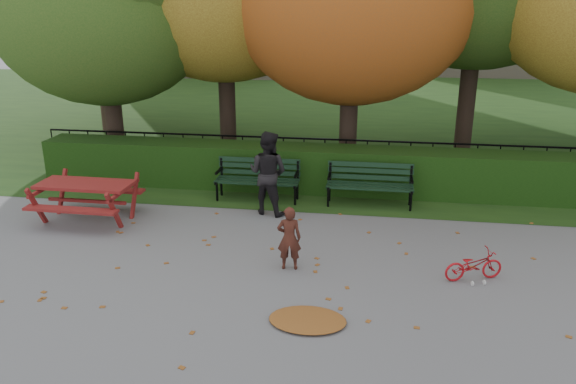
# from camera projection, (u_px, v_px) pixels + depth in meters

# --- Properties ---
(ground) EXTENTS (90.00, 90.00, 0.00)m
(ground) POSITION_uv_depth(u_px,v_px,m) (293.00, 283.00, 8.64)
(ground) COLOR slate
(ground) RESTS_ON ground
(grass_strip) EXTENTS (90.00, 90.00, 0.00)m
(grass_strip) POSITION_uv_depth(u_px,v_px,m) (344.00, 112.00, 21.73)
(grass_strip) COLOR #1B3713
(grass_strip) RESTS_ON ground
(hedge) EXTENTS (13.00, 0.90, 1.00)m
(hedge) POSITION_uv_depth(u_px,v_px,m) (321.00, 169.00, 12.69)
(hedge) COLOR black
(hedge) RESTS_ON ground
(iron_fence) EXTENTS (14.00, 0.04, 1.02)m
(iron_fence) POSITION_uv_depth(u_px,v_px,m) (325.00, 158.00, 13.42)
(iron_fence) COLOR black
(iron_fence) RESTS_ON ground
(bench_left) EXTENTS (1.80, 0.57, 0.88)m
(bench_left) POSITION_uv_depth(u_px,v_px,m) (258.00, 176.00, 12.12)
(bench_left) COLOR black
(bench_left) RESTS_ON ground
(bench_right) EXTENTS (1.80, 0.57, 0.88)m
(bench_right) POSITION_uv_depth(u_px,v_px,m) (370.00, 181.00, 11.78)
(bench_right) COLOR black
(bench_right) RESTS_ON ground
(picnic_table) EXTENTS (1.83, 1.48, 0.88)m
(picnic_table) POSITION_uv_depth(u_px,v_px,m) (86.00, 191.00, 10.89)
(picnic_table) COLOR maroon
(picnic_table) RESTS_ON ground
(leaf_pile) EXTENTS (1.24, 1.04, 0.07)m
(leaf_pile) POSITION_uv_depth(u_px,v_px,m) (308.00, 320.00, 7.57)
(leaf_pile) COLOR brown
(leaf_pile) RESTS_ON ground
(leaf_scatter) EXTENTS (9.00, 5.70, 0.01)m
(leaf_scatter) POSITION_uv_depth(u_px,v_px,m) (296.00, 273.00, 8.92)
(leaf_scatter) COLOR brown
(leaf_scatter) RESTS_ON ground
(child) EXTENTS (0.42, 0.30, 1.06)m
(child) POSITION_uv_depth(u_px,v_px,m) (289.00, 238.00, 8.94)
(child) COLOR #441E16
(child) RESTS_ON ground
(adult) EXTENTS (0.98, 0.86, 1.70)m
(adult) POSITION_uv_depth(u_px,v_px,m) (268.00, 173.00, 11.21)
(adult) COLOR black
(adult) RESTS_ON ground
(bicycle) EXTENTS (0.99, 0.62, 0.49)m
(bicycle) POSITION_uv_depth(u_px,v_px,m) (474.00, 265.00, 8.66)
(bicycle) COLOR #B61018
(bicycle) RESTS_ON ground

